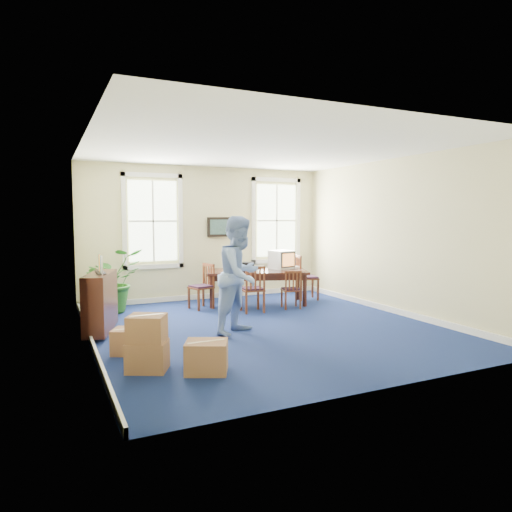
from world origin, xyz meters
name	(u,v)px	position (x,y,z in m)	size (l,w,h in m)	color
floor	(265,327)	(0.00, 0.00, 0.00)	(6.50, 6.50, 0.00)	navy
ceiling	(265,148)	(0.00, 0.00, 3.20)	(6.50, 6.50, 0.00)	white
wall_back	(207,233)	(0.00, 3.25, 1.60)	(6.50, 6.50, 0.00)	beige
wall_front	(390,252)	(0.00, -3.25, 1.60)	(6.50, 6.50, 0.00)	beige
wall_left	(87,244)	(-3.00, 0.00, 1.60)	(6.50, 6.50, 0.00)	beige
wall_right	(396,236)	(3.00, 0.00, 1.60)	(6.50, 6.50, 0.00)	beige
baseboard_back	(208,296)	(0.00, 3.22, 0.06)	(6.00, 0.04, 0.12)	white
baseboard_left	(92,343)	(-2.97, 0.00, 0.06)	(0.04, 6.50, 0.12)	white
baseboard_right	(393,310)	(2.97, 0.00, 0.06)	(0.04, 6.50, 0.12)	white
window_left	(153,221)	(-1.30, 3.23, 1.90)	(1.40, 0.12, 2.20)	white
window_right	(276,221)	(1.90, 3.23, 1.90)	(1.40, 0.12, 2.20)	white
wall_picture	(219,227)	(0.30, 3.20, 1.75)	(0.58, 0.06, 0.48)	black
conference_table	(257,287)	(0.81, 2.09, 0.39)	(2.27, 1.03, 0.77)	#3F1B14
crt_tv	(282,260)	(1.48, 2.15, 0.99)	(0.48, 0.52, 0.43)	#B7B7BC
game_console	(294,267)	(1.79, 2.09, 0.80)	(0.18, 0.22, 0.06)	white
equipment_bag	(246,266)	(0.55, 2.15, 0.87)	(0.38, 0.25, 0.19)	black
chair_near_left	(252,289)	(0.35, 1.32, 0.49)	(0.44, 0.44, 0.99)	maroon
chair_near_right	(291,289)	(1.28, 1.32, 0.42)	(0.38, 0.38, 0.85)	maroon
chair_end_left	(201,286)	(-0.53, 2.09, 0.49)	(0.44, 0.44, 0.98)	maroon
chair_end_right	(307,277)	(2.15, 2.09, 0.54)	(0.49, 0.49, 1.08)	maroon
man	(240,275)	(-0.55, -0.15, 1.01)	(0.99, 0.76, 2.02)	#81A2E1
credenza	(100,305)	(-2.75, 0.80, 0.50)	(0.36, 1.26, 0.99)	#3F1B14
brochure_rack	(100,267)	(-2.73, 0.80, 1.16)	(0.13, 0.75, 0.33)	#99999E
potted_plant	(112,280)	(-2.32, 2.55, 0.67)	(1.20, 1.05, 1.34)	#225D1A
cardboard_boxes	(160,338)	(-2.22, -1.35, 0.39)	(1.35, 1.35, 0.77)	#9C6843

